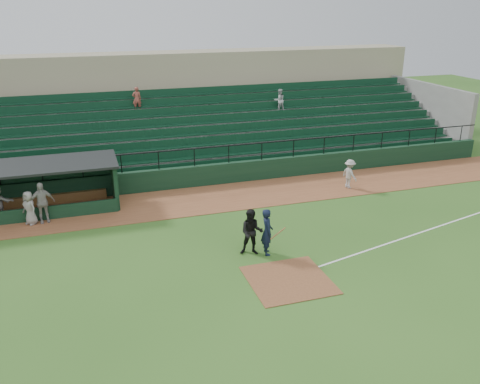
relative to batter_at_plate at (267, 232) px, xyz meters
name	(u,v)px	position (x,y,z in m)	size (l,w,h in m)	color
ground	(279,268)	(0.02, -1.29, -1.00)	(90.00, 90.00, 0.00)	#305B1D
warning_track	(223,197)	(0.02, 6.71, -0.98)	(40.00, 4.00, 0.03)	brown
home_plate_dirt	(289,280)	(0.02, -2.29, -0.98)	(3.00, 3.00, 0.03)	brown
foul_line	(430,229)	(8.02, -0.09, -0.99)	(18.00, 0.09, 0.01)	white
stadium_structure	(188,122)	(0.02, 15.17, 1.31)	(38.00, 13.08, 6.40)	black
dugout	(26,184)	(-9.73, 8.27, 0.34)	(8.90, 3.20, 2.42)	black
batter_at_plate	(267,232)	(0.00, 0.00, 0.00)	(1.09, 0.79, 1.99)	black
umpire	(252,232)	(-0.61, 0.16, -0.01)	(0.96, 0.75, 1.97)	black
runner	(350,174)	(7.17, 5.96, -0.15)	(1.06, 0.61, 1.64)	#ABA5A0
dugout_player_a	(42,203)	(-8.95, 6.18, 0.03)	(1.16, 0.48, 1.98)	#A09C96
dugout_player_b	(29,208)	(-9.51, 6.14, -0.16)	(0.79, 0.51, 1.62)	gray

